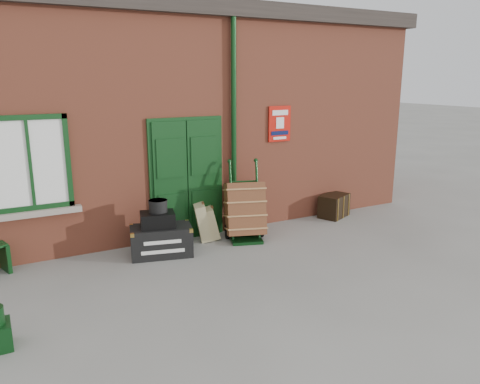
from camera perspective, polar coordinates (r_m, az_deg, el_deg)
ground at (r=7.82m, az=-0.15°, el=-8.36°), size 80.00×80.00×0.00m
station_building at (r=10.48m, az=-9.29°, el=9.33°), size 10.30×4.30×4.36m
houdini_trunk at (r=8.08m, az=-9.57°, el=-5.89°), size 1.12×0.78×0.51m
strongbox at (r=7.94m, az=-10.02°, el=-3.35°), size 0.64×0.53×0.25m
hatbox at (r=7.92m, az=-9.95°, el=-1.68°), size 0.37×0.37×0.20m
suitcase_back at (r=8.72m, az=-4.63°, el=-3.60°), size 0.44×0.55×0.69m
suitcase_front at (r=8.80m, az=-3.55°, el=-3.73°), size 0.42×0.50×0.60m
porter_trolley at (r=8.66m, az=0.59°, el=-2.20°), size 0.90×0.94×1.45m
dark_trunk at (r=10.33m, az=11.38°, el=-1.64°), size 0.80×0.68×0.49m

